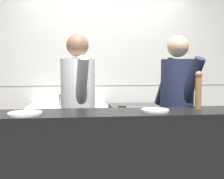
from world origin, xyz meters
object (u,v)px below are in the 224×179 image
at_px(stock_pot, 71,100).
at_px(chef_head_cook, 78,109).
at_px(pepper_mill, 198,89).
at_px(chefs_knife, 130,107).
at_px(plated_dish_appetiser, 155,110).
at_px(oven_range, 68,139).
at_px(plated_dish_main, 25,113).
at_px(chef_sous, 177,107).

xyz_separation_m(stock_pot, chef_head_cook, (0.11, -0.74, -0.01)).
bearing_deg(pepper_mill, chefs_knife, 111.18).
bearing_deg(pepper_mill, plated_dish_appetiser, -169.03).
height_order(chefs_knife, chef_head_cook, chef_head_cook).
xyz_separation_m(oven_range, pepper_mill, (1.25, -1.23, 0.76)).
xyz_separation_m(chefs_knife, chef_head_cook, (-0.66, -0.60, 0.08)).
xyz_separation_m(plated_dish_main, chef_head_cook, (0.41, 0.63, -0.07)).
distance_m(pepper_mill, chef_head_cook, 1.23).
bearing_deg(chefs_knife, chef_sous, -55.97).
relative_size(pepper_mill, chef_head_cook, 0.20).
bearing_deg(chef_head_cook, pepper_mill, -35.92).
distance_m(chefs_knife, plated_dish_main, 1.64).
height_order(plated_dish_appetiser, chef_head_cook, chef_head_cook).
height_order(oven_range, chef_head_cook, chef_head_cook).
distance_m(stock_pot, chef_sous, 1.41).
bearing_deg(plated_dish_appetiser, chefs_knife, 90.32).
xyz_separation_m(plated_dish_appetiser, chef_sous, (0.41, 0.58, -0.07)).
bearing_deg(plated_dish_appetiser, oven_range, 122.16).
bearing_deg(chefs_knife, oven_range, 171.73).
distance_m(oven_range, chef_sous, 1.53).
bearing_deg(pepper_mill, plated_dish_main, -175.52).
bearing_deg(chef_sous, chefs_knife, 104.67).
height_order(plated_dish_main, chef_head_cook, chef_head_cook).
distance_m(oven_range, chef_head_cook, 0.90).
height_order(oven_range, plated_dish_main, plated_dish_main).
bearing_deg(pepper_mill, chef_head_cook, 154.85).
bearing_deg(pepper_mill, chef_sous, 91.71).
relative_size(chefs_knife, plated_dish_appetiser, 1.60).
bearing_deg(oven_range, stock_pot, 25.28).
height_order(plated_dish_main, pepper_mill, pepper_mill).
height_order(chefs_knife, pepper_mill, pepper_mill).
bearing_deg(chef_sous, chef_head_cook, 159.70).
bearing_deg(plated_dish_main, chef_sous, 22.37).
bearing_deg(oven_range, plated_dish_main, -100.77).
bearing_deg(plated_dish_appetiser, plated_dish_main, -178.11).
distance_m(stock_pot, pepper_mill, 1.75).
bearing_deg(oven_range, chef_sous, -30.76).
bearing_deg(chef_head_cook, plated_dish_main, -133.89).
distance_m(oven_range, plated_dish_appetiser, 1.66).
bearing_deg(chef_sous, oven_range, 129.88).
height_order(oven_range, stock_pot, stock_pot).
xyz_separation_m(oven_range, plated_dish_main, (-0.26, -1.35, 0.59)).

